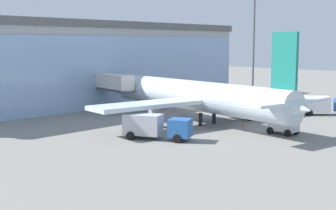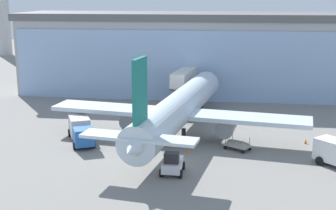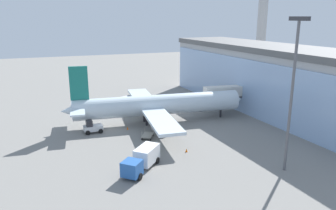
{
  "view_description": "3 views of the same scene",
  "coord_description": "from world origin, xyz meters",
  "px_view_note": "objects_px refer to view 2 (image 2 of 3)",
  "views": [
    {
      "loc": [
        -44.59,
        -31.74,
        10.24
      ],
      "look_at": [
        -3.36,
        11.63,
        2.31
      ],
      "focal_mm": 50.0,
      "sensor_mm": 36.0,
      "label": 1
    },
    {
      "loc": [
        8.17,
        -45.06,
        17.0
      ],
      "look_at": [
        -1.87,
        8.57,
        3.98
      ],
      "focal_mm": 50.0,
      "sensor_mm": 36.0,
      "label": 2
    },
    {
      "loc": [
        56.18,
        -9.83,
        19.69
      ],
      "look_at": [
        0.09,
        11.29,
        3.49
      ],
      "focal_mm": 35.0,
      "sensor_mm": 36.0,
      "label": 3
    }
  ],
  "objects_px": {
    "baggage_cart": "(237,146)",
    "pushback_tug": "(172,164)",
    "safety_cone_nose": "(188,151)",
    "catering_truck": "(81,129)",
    "safety_cone_wingtip": "(306,141)",
    "jet_bridge": "(188,76)",
    "airplane": "(179,109)"
  },
  "relations": [
    {
      "from": "airplane",
      "to": "jet_bridge",
      "type": "bearing_deg",
      "value": 10.08
    },
    {
      "from": "jet_bridge",
      "to": "airplane",
      "type": "distance_m",
      "value": 18.3
    },
    {
      "from": "airplane",
      "to": "catering_truck",
      "type": "distance_m",
      "value": 11.91
    },
    {
      "from": "jet_bridge",
      "to": "airplane",
      "type": "relative_size",
      "value": 0.38
    },
    {
      "from": "pushback_tug",
      "to": "jet_bridge",
      "type": "bearing_deg",
      "value": 2.77
    },
    {
      "from": "safety_cone_nose",
      "to": "baggage_cart",
      "type": "bearing_deg",
      "value": 22.16
    },
    {
      "from": "pushback_tug",
      "to": "safety_cone_nose",
      "type": "distance_m",
      "value": 6.19
    },
    {
      "from": "catering_truck",
      "to": "jet_bridge",
      "type": "bearing_deg",
      "value": 128.69
    },
    {
      "from": "catering_truck",
      "to": "pushback_tug",
      "type": "height_order",
      "value": "catering_truck"
    },
    {
      "from": "airplane",
      "to": "pushback_tug",
      "type": "bearing_deg",
      "value": -167.82
    },
    {
      "from": "jet_bridge",
      "to": "catering_truck",
      "type": "height_order",
      "value": "jet_bridge"
    },
    {
      "from": "baggage_cart",
      "to": "safety_cone_nose",
      "type": "relative_size",
      "value": 5.86
    },
    {
      "from": "safety_cone_nose",
      "to": "catering_truck",
      "type": "bearing_deg",
      "value": 171.52
    },
    {
      "from": "catering_truck",
      "to": "baggage_cart",
      "type": "xyz_separation_m",
      "value": [
        18.3,
        0.22,
        -0.97
      ]
    },
    {
      "from": "airplane",
      "to": "safety_cone_nose",
      "type": "relative_size",
      "value": 64.31
    },
    {
      "from": "catering_truck",
      "to": "safety_cone_nose",
      "type": "height_order",
      "value": "catering_truck"
    },
    {
      "from": "baggage_cart",
      "to": "safety_cone_wingtip",
      "type": "height_order",
      "value": "baggage_cart"
    },
    {
      "from": "airplane",
      "to": "baggage_cart",
      "type": "bearing_deg",
      "value": -112.3
    },
    {
      "from": "jet_bridge",
      "to": "pushback_tug",
      "type": "distance_m",
      "value": 30.68
    },
    {
      "from": "airplane",
      "to": "safety_cone_nose",
      "type": "xyz_separation_m",
      "value": [
        2.01,
        -6.03,
        -3.19
      ]
    },
    {
      "from": "catering_truck",
      "to": "pushback_tug",
      "type": "distance_m",
      "value": 14.79
    },
    {
      "from": "airplane",
      "to": "pushback_tug",
      "type": "distance_m",
      "value": 12.48
    },
    {
      "from": "jet_bridge",
      "to": "pushback_tug",
      "type": "relative_size",
      "value": 4.15
    },
    {
      "from": "baggage_cart",
      "to": "pushback_tug",
      "type": "xyz_separation_m",
      "value": [
        -5.91,
        -8.28,
        0.47
      ]
    },
    {
      "from": "pushback_tug",
      "to": "safety_cone_wingtip",
      "type": "relative_size",
      "value": 5.96
    },
    {
      "from": "safety_cone_nose",
      "to": "safety_cone_wingtip",
      "type": "bearing_deg",
      "value": 24.31
    },
    {
      "from": "pushback_tug",
      "to": "safety_cone_wingtip",
      "type": "height_order",
      "value": "pushback_tug"
    },
    {
      "from": "jet_bridge",
      "to": "safety_cone_wingtip",
      "type": "height_order",
      "value": "jet_bridge"
    },
    {
      "from": "baggage_cart",
      "to": "pushback_tug",
      "type": "height_order",
      "value": "pushback_tug"
    },
    {
      "from": "jet_bridge",
      "to": "pushback_tug",
      "type": "bearing_deg",
      "value": -168.35
    },
    {
      "from": "airplane",
      "to": "safety_cone_wingtip",
      "type": "relative_size",
      "value": 64.31
    },
    {
      "from": "jet_bridge",
      "to": "catering_truck",
      "type": "bearing_deg",
      "value": 163.12
    }
  ]
}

